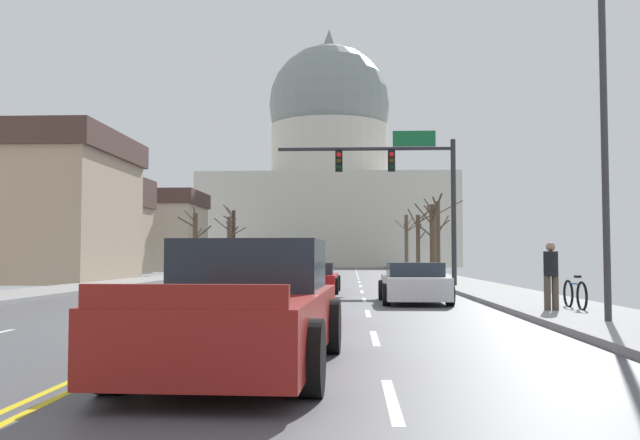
% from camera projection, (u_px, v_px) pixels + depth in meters
% --- Properties ---
extents(ground, '(20.00, 180.00, 0.20)m').
position_uv_depth(ground, '(214.00, 319.00, 15.56)').
color(ground, '#515156').
extents(signal_gantry, '(7.91, 0.41, 6.86)m').
position_uv_depth(signal_gantry, '(403.00, 175.00, 30.84)').
color(signal_gantry, '#28282D').
rests_on(signal_gantry, ground).
extents(street_lamp_right, '(2.00, 0.24, 8.98)m').
position_uv_depth(street_lamp_right, '(592.00, 63.00, 14.08)').
color(street_lamp_right, '#333338').
rests_on(street_lamp_right, ground).
extents(capitol_building, '(33.09, 20.00, 32.90)m').
position_uv_depth(capitol_building, '(329.00, 176.00, 95.43)').
color(capitol_building, beige).
rests_on(capitol_building, ground).
extents(sedan_near_00, '(2.02, 4.46, 1.16)m').
position_uv_depth(sedan_near_00, '(314.00, 279.00, 27.11)').
color(sedan_near_00, '#B71414').
rests_on(sedan_near_00, ground).
extents(sedan_near_01, '(2.05, 4.42, 1.23)m').
position_uv_depth(sedan_near_01, '(414.00, 284.00, 21.22)').
color(sedan_near_01, silver).
rests_on(sedan_near_01, ground).
extents(sedan_near_02, '(2.09, 4.28, 1.24)m').
position_uv_depth(sedan_near_02, '(281.00, 297.00, 14.54)').
color(sedan_near_02, '#B71414').
rests_on(sedan_near_02, ground).
extents(pickup_truck_near_03, '(2.48, 5.38, 1.66)m').
position_uv_depth(pickup_truck_near_03, '(243.00, 311.00, 8.90)').
color(pickup_truck_near_03, maroon).
rests_on(pickup_truck_near_03, ground).
extents(sedan_oncoming_00, '(2.15, 4.61, 1.22)m').
position_uv_depth(sedan_oncoming_00, '(263.00, 271.00, 38.54)').
color(sedan_oncoming_00, navy).
rests_on(sedan_oncoming_00, ground).
extents(sedan_oncoming_01, '(2.12, 4.55, 1.14)m').
position_uv_depth(sedan_oncoming_01, '(237.00, 268.00, 50.66)').
color(sedan_oncoming_01, '#6B6056').
rests_on(sedan_oncoming_01, ground).
extents(sedan_oncoming_02, '(2.02, 4.26, 1.24)m').
position_uv_depth(sedan_oncoming_02, '(255.00, 266.00, 59.34)').
color(sedan_oncoming_02, silver).
rests_on(sedan_oncoming_02, ground).
extents(sedan_oncoming_03, '(2.01, 4.68, 1.19)m').
position_uv_depth(sedan_oncoming_03, '(306.00, 264.00, 71.02)').
color(sedan_oncoming_03, silver).
rests_on(sedan_oncoming_03, ground).
extents(flank_building_00, '(11.58, 9.89, 7.49)m').
position_uv_depth(flank_building_00, '(62.00, 224.00, 52.30)').
color(flank_building_00, tan).
rests_on(flank_building_00, ground).
extents(flank_building_03, '(12.30, 8.43, 7.45)m').
position_uv_depth(flank_building_03, '(137.00, 231.00, 65.48)').
color(flank_building_03, '#B2A38E').
rests_on(flank_building_03, ground).
extents(bare_tree_00, '(2.57, 1.85, 5.10)m').
position_uv_depth(bare_tree_00, '(438.00, 236.00, 45.11)').
color(bare_tree_00, '#4C3D2D').
rests_on(bare_tree_00, ground).
extents(bare_tree_01, '(2.38, 3.02, 4.99)m').
position_uv_depth(bare_tree_01, '(195.00, 240.00, 49.10)').
color(bare_tree_01, '#4C3D2D').
rests_on(bare_tree_01, ground).
extents(bare_tree_02, '(1.81, 1.81, 4.72)m').
position_uv_depth(bare_tree_02, '(418.00, 241.00, 49.71)').
color(bare_tree_02, '#4C3D2D').
rests_on(bare_tree_02, ground).
extents(bare_tree_03, '(2.46, 1.85, 6.49)m').
position_uv_depth(bare_tree_03, '(233.00, 237.00, 69.81)').
color(bare_tree_03, '#423328').
rests_on(bare_tree_03, ground).
extents(bare_tree_04, '(2.25, 1.98, 5.24)m').
position_uv_depth(bare_tree_04, '(407.00, 241.00, 67.15)').
color(bare_tree_04, brown).
rests_on(bare_tree_04, ground).
extents(bare_tree_05, '(2.20, 1.69, 4.83)m').
position_uv_depth(bare_tree_05, '(229.00, 242.00, 62.83)').
color(bare_tree_05, brown).
rests_on(bare_tree_05, ground).
extents(bare_tree_06, '(2.09, 2.00, 4.97)m').
position_uv_depth(bare_tree_06, '(433.00, 237.00, 41.20)').
color(bare_tree_06, '#4C3D2D').
rests_on(bare_tree_06, ground).
extents(pedestrian_00, '(0.35, 0.34, 1.62)m').
position_uv_depth(pedestrian_00, '(551.00, 272.00, 16.57)').
color(pedestrian_00, '#4C4238').
rests_on(pedestrian_00, ground).
extents(bicycle_parked, '(0.12, 1.77, 0.85)m').
position_uv_depth(bicycle_parked, '(575.00, 294.00, 17.10)').
color(bicycle_parked, black).
rests_on(bicycle_parked, ground).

